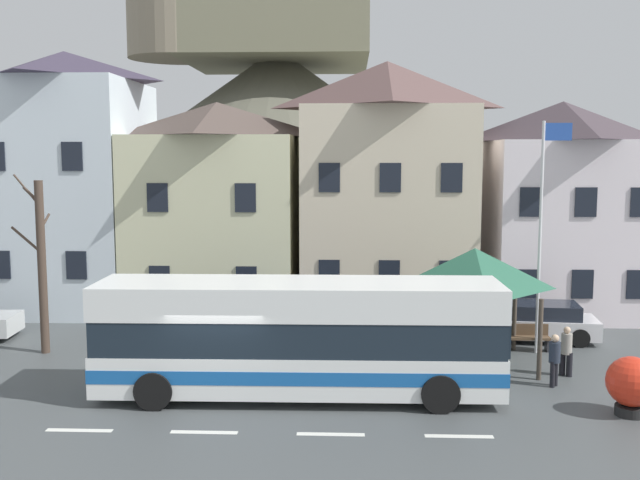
{
  "coord_description": "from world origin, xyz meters",
  "views": [
    {
      "loc": [
        3.43,
        -18.44,
        6.53
      ],
      "look_at": [
        2.51,
        3.72,
        3.94
      ],
      "focal_mm": 40.94,
      "sensor_mm": 36.0,
      "label": 1
    }
  ],
  "objects_px": {
    "hilltop_castle": "(276,143)",
    "pedestrian_01": "(566,351)",
    "townhouse_03": "(386,188)",
    "public_bench": "(523,336)",
    "pedestrian_00": "(469,350)",
    "parked_car_02": "(217,319)",
    "flagpole": "(543,221)",
    "parked_car_01": "(535,322)",
    "harbour_buoy": "(632,383)",
    "transit_bus": "(299,339)",
    "bare_tree_01": "(41,264)",
    "townhouse_01": "(69,181)",
    "pedestrian_02": "(555,357)",
    "bus_shelter": "(475,269)",
    "townhouse_02": "(218,206)",
    "townhouse_04": "(560,207)"
  },
  "relations": [
    {
      "from": "townhouse_03",
      "to": "parked_car_02",
      "type": "xyz_separation_m",
      "value": [
        -6.28,
        -5.0,
        -4.53
      ]
    },
    {
      "from": "parked_car_01",
      "to": "bare_tree_01",
      "type": "height_order",
      "value": "bare_tree_01"
    },
    {
      "from": "parked_car_02",
      "to": "flagpole",
      "type": "height_order",
      "value": "flagpole"
    },
    {
      "from": "pedestrian_01",
      "to": "flagpole",
      "type": "height_order",
      "value": "flagpole"
    },
    {
      "from": "townhouse_01",
      "to": "hilltop_castle",
      "type": "xyz_separation_m",
      "value": [
        6.95,
        19.65,
        1.93
      ]
    },
    {
      "from": "harbour_buoy",
      "to": "hilltop_castle",
      "type": "bearing_deg",
      "value": 110.63
    },
    {
      "from": "townhouse_03",
      "to": "public_bench",
      "type": "height_order",
      "value": "townhouse_03"
    },
    {
      "from": "bare_tree_01",
      "to": "townhouse_01",
      "type": "bearing_deg",
      "value": 104.4
    },
    {
      "from": "hilltop_castle",
      "to": "parked_car_01",
      "type": "distance_m",
      "value": 28.28
    },
    {
      "from": "parked_car_02",
      "to": "harbour_buoy",
      "type": "distance_m",
      "value": 14.04
    },
    {
      "from": "public_bench",
      "to": "harbour_buoy",
      "type": "height_order",
      "value": "harbour_buoy"
    },
    {
      "from": "townhouse_03",
      "to": "public_bench",
      "type": "relative_size",
      "value": 5.98
    },
    {
      "from": "pedestrian_01",
      "to": "public_bench",
      "type": "bearing_deg",
      "value": 102.11
    },
    {
      "from": "parked_car_02",
      "to": "townhouse_02",
      "type": "bearing_deg",
      "value": 95.67
    },
    {
      "from": "harbour_buoy",
      "to": "townhouse_01",
      "type": "bearing_deg",
      "value": 146.33
    },
    {
      "from": "hilltop_castle",
      "to": "bare_tree_01",
      "type": "height_order",
      "value": "hilltop_castle"
    },
    {
      "from": "townhouse_01",
      "to": "townhouse_02",
      "type": "xyz_separation_m",
      "value": [
        6.42,
        0.1,
        -1.06
      ]
    },
    {
      "from": "public_bench",
      "to": "pedestrian_02",
      "type": "bearing_deg",
      "value": -90.46
    },
    {
      "from": "townhouse_03",
      "to": "pedestrian_00",
      "type": "relative_size",
      "value": 6.98
    },
    {
      "from": "hilltop_castle",
      "to": "pedestrian_01",
      "type": "height_order",
      "value": "hilltop_castle"
    },
    {
      "from": "bus_shelter",
      "to": "townhouse_01",
      "type": "bearing_deg",
      "value": 152.7
    },
    {
      "from": "hilltop_castle",
      "to": "flagpole",
      "type": "distance_m",
      "value": 29.07
    },
    {
      "from": "flagpole",
      "to": "hilltop_castle",
      "type": "bearing_deg",
      "value": 113.18
    },
    {
      "from": "townhouse_03",
      "to": "parked_car_01",
      "type": "xyz_separation_m",
      "value": [
        5.08,
        -4.94,
        -4.52
      ]
    },
    {
      "from": "townhouse_02",
      "to": "bare_tree_01",
      "type": "bearing_deg",
      "value": -120.31
    },
    {
      "from": "townhouse_03",
      "to": "pedestrian_00",
      "type": "xyz_separation_m",
      "value": [
        2.03,
        -9.49,
        -4.35
      ]
    },
    {
      "from": "townhouse_02",
      "to": "transit_bus",
      "type": "xyz_separation_m",
      "value": [
        4.28,
        -11.74,
        -2.78
      ]
    },
    {
      "from": "transit_bus",
      "to": "bare_tree_01",
      "type": "xyz_separation_m",
      "value": [
        -8.76,
        4.08,
        1.39
      ]
    },
    {
      "from": "hilltop_castle",
      "to": "bus_shelter",
      "type": "height_order",
      "value": "hilltop_castle"
    },
    {
      "from": "townhouse_01",
      "to": "flagpole",
      "type": "distance_m",
      "value": 19.62
    },
    {
      "from": "bus_shelter",
      "to": "flagpole",
      "type": "xyz_separation_m",
      "value": [
        2.39,
        1.3,
        1.37
      ]
    },
    {
      "from": "flagpole",
      "to": "bare_tree_01",
      "type": "height_order",
      "value": "flagpole"
    },
    {
      "from": "townhouse_03",
      "to": "transit_bus",
      "type": "bearing_deg",
      "value": -104.11
    },
    {
      "from": "parked_car_02",
      "to": "pedestrian_01",
      "type": "height_order",
      "value": "pedestrian_01"
    },
    {
      "from": "townhouse_01",
      "to": "townhouse_02",
      "type": "height_order",
      "value": "townhouse_01"
    },
    {
      "from": "transit_bus",
      "to": "pedestrian_01",
      "type": "bearing_deg",
      "value": 15.02
    },
    {
      "from": "transit_bus",
      "to": "flagpole",
      "type": "distance_m",
      "value": 9.39
    },
    {
      "from": "bus_shelter",
      "to": "pedestrian_02",
      "type": "distance_m",
      "value": 3.67
    },
    {
      "from": "townhouse_03",
      "to": "pedestrian_01",
      "type": "height_order",
      "value": "townhouse_03"
    },
    {
      "from": "pedestrian_00",
      "to": "parked_car_01",
      "type": "bearing_deg",
      "value": 56.14
    },
    {
      "from": "flagpole",
      "to": "bus_shelter",
      "type": "bearing_deg",
      "value": -151.4
    },
    {
      "from": "townhouse_02",
      "to": "townhouse_04",
      "type": "height_order",
      "value": "townhouse_02"
    },
    {
      "from": "townhouse_03",
      "to": "pedestrian_00",
      "type": "height_order",
      "value": "townhouse_03"
    },
    {
      "from": "townhouse_01",
      "to": "pedestrian_02",
      "type": "relative_size",
      "value": 7.2
    },
    {
      "from": "townhouse_01",
      "to": "harbour_buoy",
      "type": "relative_size",
      "value": 7.19
    },
    {
      "from": "townhouse_01",
      "to": "townhouse_03",
      "type": "xyz_separation_m",
      "value": [
        13.56,
        -0.27,
        -0.26
      ]
    },
    {
      "from": "townhouse_03",
      "to": "townhouse_04",
      "type": "xyz_separation_m",
      "value": [
        7.26,
        0.23,
        -0.81
      ]
    },
    {
      "from": "transit_bus",
      "to": "pedestrian_02",
      "type": "distance_m",
      "value": 7.29
    },
    {
      "from": "bus_shelter",
      "to": "pedestrian_02",
      "type": "relative_size",
      "value": 2.43
    },
    {
      "from": "hilltop_castle",
      "to": "harbour_buoy",
      "type": "xyz_separation_m",
      "value": [
        12.2,
        -32.4,
        -6.53
      ]
    }
  ]
}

